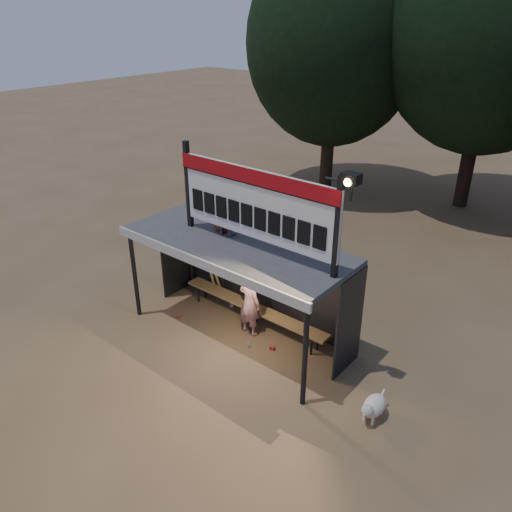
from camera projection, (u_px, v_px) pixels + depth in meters
The scene contains 12 objects.
ground at pixel (238, 334), 11.38m from camera, with size 80.00×80.00×0.00m, color brown.
player at pixel (249, 303), 11.07m from camera, with size 0.58×0.38×1.59m, color silver.
child_a at pixel (225, 211), 10.50m from camera, with size 0.51×0.40×1.05m, color slate.
child_b at pixel (222, 209), 10.65m from camera, with size 0.48×0.31×0.98m, color #A41A19.
dugout_shelter at pixel (244, 258), 10.72m from camera, with size 5.10×2.08×2.32m.
scoreboard_assembly at pixel (257, 202), 9.57m from camera, with size 4.10×0.27×1.99m.
bench at pixel (253, 308), 11.57m from camera, with size 4.00×0.35×0.48m.
tree_left at pixel (334, 43), 18.08m from camera, with size 6.46×6.46×9.27m.
tree_mid at pixel (494, 25), 15.99m from camera, with size 7.22×7.22×10.36m.
dog at pixel (373, 406), 8.93m from camera, with size 0.36×0.81×0.49m.
bats at pixel (219, 285), 12.51m from camera, with size 0.47×0.32×0.84m.
litter at pixel (232, 322), 11.75m from camera, with size 2.60×1.36×0.08m.
Camera 1 is at (6.26, -6.99, 6.70)m, focal length 35.00 mm.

